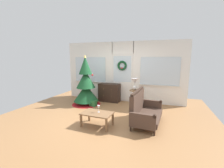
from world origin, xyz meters
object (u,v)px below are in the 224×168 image
dresser_cabinet (109,93)px  coffee_table (97,115)px  settee_sofa (144,110)px  gift_box (93,103)px  side_table (136,95)px  table_lamp (135,82)px  christmas_tree (86,86)px  wine_glass (99,107)px

dresser_cabinet → coffee_table: (0.51, -2.39, -0.06)m
dresser_cabinet → settee_sofa: bearing=-46.0°
gift_box → side_table: bearing=11.8°
table_lamp → gift_box: size_ratio=1.85×
dresser_cabinet → gift_box: size_ratio=3.82×
gift_box → coffee_table: bearing=-60.3°
settee_sofa → coffee_table: 1.35m
side_table → table_lamp: (-0.06, 0.04, 0.48)m
christmas_tree → wine_glass: 2.09m
settee_sofa → gift_box: settee_sofa is taller
dresser_cabinet → gift_box: dresser_cabinet is taller
wine_glass → gift_box: size_ratio=0.82×
settee_sofa → wine_glass: 1.31m
settee_sofa → table_lamp: (-0.52, 1.27, 0.60)m
side_table → coffee_table: size_ratio=0.80×
dresser_cabinet → wine_glass: (0.53, -2.33, 0.13)m
dresser_cabinet → wine_glass: dresser_cabinet is taller
gift_box → wine_glass: bearing=-58.5°
settee_sofa → coffee_table: bearing=-152.0°
christmas_tree → wine_glass: christmas_tree is taller
christmas_tree → table_lamp: christmas_tree is taller
dresser_cabinet → gift_box: 0.98m
side_table → wine_glass: side_table is taller
settee_sofa → gift_box: (-2.06, 0.89, -0.26)m
christmas_tree → table_lamp: bearing=5.9°
side_table → gift_box: side_table is taller
christmas_tree → settee_sofa: bearing=-23.5°
christmas_tree → side_table: bearing=4.6°
wine_glass → gift_box: wine_glass is taller
coffee_table → table_lamp: bearing=70.5°
side_table → wine_glass: size_ratio=3.54×
side_table → gift_box: (-1.60, -0.33, -0.37)m
table_lamp → coffee_table: table_lamp is taller
table_lamp → wine_glass: (-0.65, -1.84, -0.45)m
dresser_cabinet → gift_box: bearing=-112.7°
table_lamp → coffee_table: bearing=-109.5°
coffee_table → gift_box: 1.77m
christmas_tree → coffee_table: christmas_tree is taller
christmas_tree → side_table: 2.02m
side_table → table_lamp: size_ratio=1.57×
dresser_cabinet → side_table: 1.35m
table_lamp → gift_box: bearing=-166.4°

